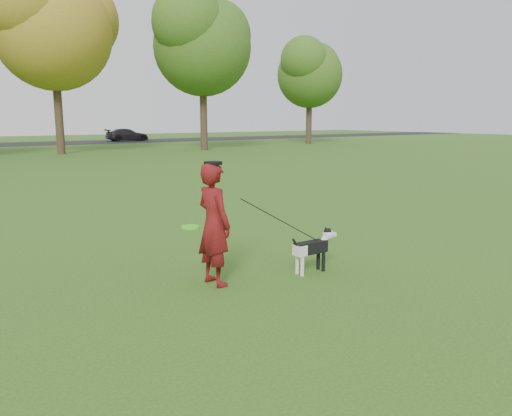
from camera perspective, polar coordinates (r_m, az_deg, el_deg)
ground at (r=6.57m, az=-0.60°, el=-9.07°), size 120.00×120.00×0.00m
man at (r=6.51m, az=-4.83°, el=-1.87°), size 0.44×0.62×1.62m
dog at (r=7.15m, az=6.65°, el=-4.32°), size 0.82×0.16×0.63m
car_right at (r=48.12m, az=-14.51°, el=8.10°), size 3.95×1.71×1.13m
man_held_items at (r=6.87m, az=2.87°, el=-1.47°), size 2.04×0.46×1.21m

